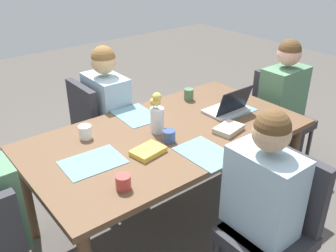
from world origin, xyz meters
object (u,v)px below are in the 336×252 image
object	(u,v)px
person_near_left_mid	(260,217)
coffee_mug_centre_left	(123,182)
person_head_right_right_near	(280,113)
coffee_mug_centre_right	(85,132)
chair_far_left_near	(97,126)
book_red_cover	(229,129)
chair_head_right_right_near	(277,111)
book_blue_cover	(148,151)
chair_near_left_mid	(276,221)
coffee_mug_near_left	(189,94)
person_far_left_near	(109,124)
coffee_mug_near_right	(169,136)
laptop_head_right_right_near	(228,107)
dining_table	(168,142)
flower_vase	(157,115)

from	to	relation	value
person_near_left_mid	coffee_mug_centre_left	distance (m)	0.80
person_head_right_right_near	coffee_mug_centre_right	xyz separation A→B (m)	(-1.74, 0.31, 0.26)
chair_far_left_near	book_red_cover	bearing A→B (deg)	-66.66
chair_head_right_right_near	book_blue_cover	distance (m)	1.63
chair_near_left_mid	coffee_mug_near_left	world-z (taller)	chair_near_left_mid
person_head_right_right_near	book_blue_cover	bearing A→B (deg)	-175.67
person_far_left_near	coffee_mug_centre_left	size ratio (longest dim) A/B	14.37
coffee_mug_near_right	book_red_cover	world-z (taller)	coffee_mug_near_right
coffee_mug_centre_right	book_blue_cover	xyz separation A→B (m)	(0.21, -0.42, -0.03)
coffee_mug_centre_right	person_far_left_near	bearing A→B (deg)	47.43
coffee_mug_centre_right	chair_near_left_mid	bearing A→B (deg)	-63.30
coffee_mug_near_left	coffee_mug_centre_left	world-z (taller)	coffee_mug_near_left
person_near_left_mid	coffee_mug_near_left	distance (m)	1.26
book_red_cover	person_near_left_mid	bearing A→B (deg)	-130.19
chair_head_right_right_near	laptop_head_right_right_near	distance (m)	0.83
chair_near_left_mid	coffee_mug_centre_right	distance (m)	1.31
person_head_right_right_near	chair_far_left_near	bearing A→B (deg)	148.87
coffee_mug_near_right	laptop_head_right_right_near	bearing A→B (deg)	6.05
laptop_head_right_right_near	coffee_mug_centre_left	xyz separation A→B (m)	(-1.14, -0.31, -0.00)
laptop_head_right_right_near	coffee_mug_centre_left	size ratio (longest dim) A/B	3.85
coffee_mug_near_right	coffee_mug_centre_right	xyz separation A→B (m)	(-0.40, 0.38, 0.00)
chair_near_left_mid	person_near_left_mid	bearing A→B (deg)	141.24
dining_table	person_near_left_mid	bearing A→B (deg)	-88.33
book_red_cover	book_blue_cover	bearing A→B (deg)	159.28
person_far_left_near	chair_head_right_right_near	distance (m)	1.54
dining_table	chair_head_right_right_near	distance (m)	1.34
dining_table	person_head_right_right_near	xyz separation A→B (m)	(1.27, -0.02, -0.14)
book_red_cover	book_blue_cover	size ratio (longest dim) A/B	1.00
person_head_right_right_near	flower_vase	bearing A→B (deg)	176.44
flower_vase	coffee_mug_near_right	world-z (taller)	flower_vase
coffee_mug_centre_left	coffee_mug_centre_right	world-z (taller)	coffee_mug_centre_right
person_near_left_mid	flower_vase	xyz separation A→B (m)	(-0.07, 0.86, 0.34)
chair_near_left_mid	book_blue_cover	size ratio (longest dim) A/B	4.50
person_far_left_near	coffee_mug_near_right	bearing A→B (deg)	-91.98
person_near_left_mid	chair_head_right_right_near	xyz separation A→B (m)	(1.30, 0.86, -0.03)
dining_table	person_head_right_right_near	bearing A→B (deg)	-1.09
chair_head_right_right_near	book_blue_cover	size ratio (longest dim) A/B	4.50
coffee_mug_near_left	coffee_mug_centre_right	size ratio (longest dim) A/B	1.03
coffee_mug_near_left	laptop_head_right_right_near	bearing A→B (deg)	-79.60
dining_table	laptop_head_right_right_near	bearing A→B (deg)	-3.61
person_near_left_mid	person_head_right_right_near	world-z (taller)	same
coffee_mug_centre_left	book_blue_cover	size ratio (longest dim) A/B	0.42
person_far_left_near	person_near_left_mid	size ratio (longest dim) A/B	1.00
dining_table	coffee_mug_centre_left	distance (m)	0.69
person_far_left_near	book_blue_cover	world-z (taller)	person_far_left_near
person_head_right_right_near	chair_near_left_mid	bearing A→B (deg)	-144.27
coffee_mug_centre_left	coffee_mug_near_left	bearing A→B (deg)	32.86
book_red_cover	dining_table	bearing A→B (deg)	133.07
chair_head_right_right_near	coffee_mug_centre_right	bearing A→B (deg)	172.73
laptop_head_right_right_near	book_red_cover	xyz separation A→B (m)	(-0.22, -0.21, -0.03)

